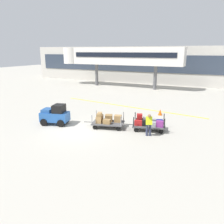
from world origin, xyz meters
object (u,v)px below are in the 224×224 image
safety_cone_near (160,112)px  baggage_handler (149,124)px  baggage_tug (55,115)px  baggage_cart_lead (107,120)px  baggage_cart_middle (149,123)px

safety_cone_near → baggage_handler: bearing=-83.8°
safety_cone_near → baggage_tug: bearing=-137.4°
baggage_cart_lead → safety_cone_near: bearing=61.3°
baggage_cart_middle → baggage_cart_lead: bearing=-166.3°
safety_cone_near → baggage_cart_middle: bearing=-87.0°
baggage_cart_middle → baggage_handler: 1.27m
baggage_cart_lead → baggage_cart_middle: 3.04m
baggage_tug → baggage_handler: size_ratio=1.48×
baggage_tug → baggage_cart_lead: 4.10m
baggage_tug → safety_cone_near: bearing=42.6°
baggage_cart_lead → baggage_handler: size_ratio=1.97×
baggage_cart_lead → safety_cone_near: 5.68m
baggage_cart_middle → baggage_tug: bearing=-164.9°
baggage_tug → safety_cone_near: 9.06m
baggage_cart_middle → safety_cone_near: (-0.23, 4.26, -0.24)m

